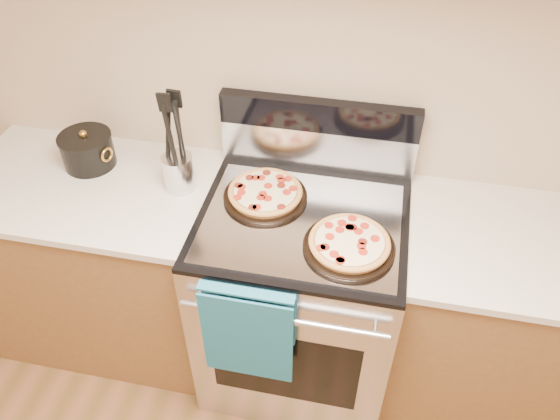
% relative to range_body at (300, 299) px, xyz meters
% --- Properties ---
extents(wall_back, '(4.00, 0.00, 4.00)m').
position_rel_range_body_xyz_m(wall_back, '(0.00, 0.35, 0.90)').
color(wall_back, '#C9AD91').
rests_on(wall_back, ground).
extents(range_body, '(0.76, 0.68, 0.90)m').
position_rel_range_body_xyz_m(range_body, '(0.00, 0.00, 0.00)').
color(range_body, '#B7B7BC').
rests_on(range_body, ground).
extents(oven_window, '(0.56, 0.01, 0.40)m').
position_rel_range_body_xyz_m(oven_window, '(0.00, -0.34, 0.00)').
color(oven_window, black).
rests_on(oven_window, range_body).
extents(cooktop, '(0.76, 0.68, 0.02)m').
position_rel_range_body_xyz_m(cooktop, '(0.00, 0.00, 0.46)').
color(cooktop, black).
rests_on(cooktop, range_body).
extents(backsplash_lower, '(0.76, 0.06, 0.18)m').
position_rel_range_body_xyz_m(backsplash_lower, '(0.00, 0.31, 0.56)').
color(backsplash_lower, silver).
rests_on(backsplash_lower, cooktop).
extents(backsplash_upper, '(0.76, 0.06, 0.12)m').
position_rel_range_body_xyz_m(backsplash_upper, '(0.00, 0.31, 0.71)').
color(backsplash_upper, black).
rests_on(backsplash_upper, backsplash_lower).
extents(oven_handle, '(0.70, 0.03, 0.03)m').
position_rel_range_body_xyz_m(oven_handle, '(0.00, -0.38, 0.35)').
color(oven_handle, silver).
rests_on(oven_handle, range_body).
extents(dish_towel, '(0.32, 0.05, 0.42)m').
position_rel_range_body_xyz_m(dish_towel, '(-0.12, -0.38, 0.25)').
color(dish_towel, '#1C688D').
rests_on(dish_towel, oven_handle).
extents(foil_sheet, '(0.70, 0.55, 0.01)m').
position_rel_range_body_xyz_m(foil_sheet, '(0.00, -0.03, 0.47)').
color(foil_sheet, gray).
rests_on(foil_sheet, cooktop).
extents(cabinet_left, '(1.00, 0.62, 0.88)m').
position_rel_range_body_xyz_m(cabinet_left, '(-0.88, 0.03, -0.01)').
color(cabinet_left, brown).
rests_on(cabinet_left, ground).
extents(countertop_left, '(1.02, 0.64, 0.03)m').
position_rel_range_body_xyz_m(countertop_left, '(-0.88, 0.03, 0.45)').
color(countertop_left, beige).
rests_on(countertop_left, cabinet_left).
extents(cabinet_right, '(1.00, 0.62, 0.88)m').
position_rel_range_body_xyz_m(cabinet_right, '(0.88, 0.03, -0.01)').
color(cabinet_right, brown).
rests_on(cabinet_right, ground).
extents(countertop_right, '(1.02, 0.64, 0.03)m').
position_rel_range_body_xyz_m(countertop_right, '(0.88, 0.03, 0.45)').
color(countertop_right, beige).
rests_on(countertop_right, cabinet_right).
extents(pepperoni_pizza_back, '(0.39, 0.39, 0.04)m').
position_rel_range_body_xyz_m(pepperoni_pizza_back, '(-0.16, 0.07, 0.50)').
color(pepperoni_pizza_back, '#BF7E3A').
rests_on(pepperoni_pizza_back, foil_sheet).
extents(pepperoni_pizza_front, '(0.35, 0.35, 0.04)m').
position_rel_range_body_xyz_m(pepperoni_pizza_front, '(0.18, -0.13, 0.50)').
color(pepperoni_pizza_front, '#BF7E3A').
rests_on(pepperoni_pizza_front, foil_sheet).
extents(utensil_crock, '(0.13, 0.13, 0.15)m').
position_rel_range_body_xyz_m(utensil_crock, '(-0.50, 0.08, 0.53)').
color(utensil_crock, silver).
rests_on(utensil_crock, countertop_left).
extents(saucepan, '(0.26, 0.26, 0.12)m').
position_rel_range_body_xyz_m(saucepan, '(-0.91, 0.15, 0.52)').
color(saucepan, black).
rests_on(saucepan, countertop_left).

